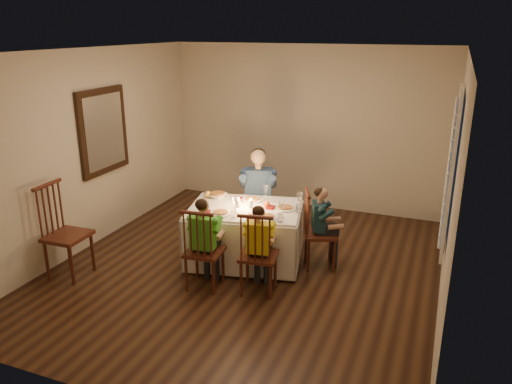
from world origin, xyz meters
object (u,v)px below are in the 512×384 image
at_px(dining_table, 245,223).
at_px(serving_bowl, 217,196).
at_px(child_yellow, 258,291).
at_px(chair_near_right, 258,291).
at_px(chair_extra, 72,274).
at_px(adult, 258,238).
at_px(chair_adult, 258,238).
at_px(chair_end, 319,266).
at_px(chair_near_left, 206,286).
at_px(child_green, 206,286).
at_px(child_teal, 319,266).

bearing_deg(dining_table, serving_bowl, 143.81).
bearing_deg(child_yellow, chair_near_right, 180.00).
bearing_deg(chair_near_right, chair_extra, 2.31).
bearing_deg(adult, chair_near_right, -86.59).
bearing_deg(chair_adult, chair_extra, -151.01).
bearing_deg(chair_adult, chair_end, -44.57).
distance_m(chair_adult, chair_near_left, 1.50).
xyz_separation_m(chair_near_right, child_yellow, (0.00, 0.00, 0.00)).
relative_size(chair_near_left, adult, 0.76).
distance_m(dining_table, chair_near_right, 0.94).
bearing_deg(chair_adult, chair_near_left, -110.77).
bearing_deg(child_yellow, chair_adult, -77.95).
bearing_deg(chair_extra, child_green, -80.27).
bearing_deg(chair_adult, chair_near_right, -86.59).
distance_m(dining_table, adult, 0.89).
relative_size(chair_adult, child_yellow, 0.95).
height_order(dining_table, child_teal, dining_table).
bearing_deg(chair_end, chair_near_left, 110.72).
height_order(adult, child_teal, adult).
height_order(child_yellow, child_teal, child_yellow).
bearing_deg(child_yellow, serving_bowl, -52.75).
height_order(chair_near_left, child_teal, child_teal).
xyz_separation_m(chair_near_right, serving_bowl, (-0.91, 0.86, 0.75)).
height_order(dining_table, serving_bowl, serving_bowl).
bearing_deg(adult, chair_adult, 0.00).
distance_m(chair_near_left, serving_bowl, 1.28).
bearing_deg(serving_bowl, chair_adult, 53.19).
relative_size(chair_adult, chair_near_right, 1.00).
height_order(chair_near_right, chair_extra, chair_extra).
xyz_separation_m(child_green, serving_bowl, (-0.31, 0.99, 0.75)).
bearing_deg(chair_extra, adult, -44.81).
bearing_deg(child_green, chair_extra, 6.19).
bearing_deg(chair_near_left, chair_end, -143.16).
xyz_separation_m(dining_table, chair_extra, (-1.80, -1.12, -0.52)).
xyz_separation_m(chair_adult, adult, (0.00, 0.00, 0.00)).
bearing_deg(serving_bowl, child_yellow, -43.33).
distance_m(chair_end, serving_bowl, 1.58).
height_order(chair_near_right, serving_bowl, serving_bowl).
height_order(chair_extra, serving_bowl, serving_bowl).
distance_m(dining_table, serving_bowl, 0.57).
distance_m(dining_table, child_teal, 1.07).
distance_m(chair_adult, serving_bowl, 0.98).
distance_m(chair_end, adult, 1.14).
xyz_separation_m(dining_table, child_green, (-0.17, -0.78, -0.52)).
bearing_deg(dining_table, chair_end, 0.30).
bearing_deg(chair_near_left, chair_extra, 6.19).
height_order(dining_table, chair_near_right, dining_table).
relative_size(adult, child_teal, 1.26).
height_order(chair_adult, adult, adult).
xyz_separation_m(chair_adult, child_yellow, (0.54, -1.36, 0.00)).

